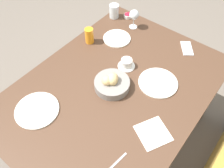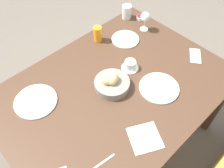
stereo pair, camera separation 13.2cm
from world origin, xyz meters
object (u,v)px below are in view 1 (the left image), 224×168
(plate_near_right, at_px, (37,110))
(water_tumbler, at_px, (114,11))
(juice_glass, at_px, (89,36))
(cell_phone, at_px, (187,48))
(plate_near_left, at_px, (117,38))
(bread_basket, at_px, (112,83))
(plate_far_center, at_px, (158,83))
(jam_bowl_berry, at_px, (128,16))
(napkin, at_px, (153,133))
(wine_glass, at_px, (134,15))
(coffee_cup, at_px, (126,63))
(knife_silver, at_px, (114,165))

(plate_near_right, height_order, water_tumbler, water_tumbler)
(juice_glass, relative_size, cell_phone, 0.73)
(plate_near_left, relative_size, plate_near_right, 0.80)
(bread_basket, xyz_separation_m, plate_far_center, (-0.21, 0.22, -0.03))
(plate_far_center, bearing_deg, water_tumbler, -120.21)
(water_tumbler, distance_m, jam_bowl_berry, 0.12)
(cell_phone, bearing_deg, water_tumbler, -87.85)
(water_tumbler, distance_m, cell_phone, 0.67)
(napkin, bearing_deg, juice_glass, -114.16)
(water_tumbler, bearing_deg, plate_near_left, 42.44)
(water_tumbler, bearing_deg, wine_glass, 86.52)
(plate_near_right, distance_m, juice_glass, 0.68)
(juice_glass, bearing_deg, jam_bowl_berry, 174.63)
(plate_near_right, distance_m, coffee_cup, 0.66)
(napkin, bearing_deg, plate_near_left, -128.10)
(plate_far_center, distance_m, jam_bowl_berry, 0.74)
(plate_near_left, relative_size, juice_glass, 1.76)
(bread_basket, height_order, coffee_cup, bread_basket)
(knife_silver, bearing_deg, coffee_cup, -149.03)
(bread_basket, bearing_deg, coffee_cup, -170.59)
(jam_bowl_berry, bearing_deg, bread_basket, 28.37)
(plate_near_right, xyz_separation_m, cell_phone, (-1.05, 0.45, -0.00))
(juice_glass, height_order, water_tumbler, juice_glass)
(wine_glass, height_order, jam_bowl_berry, wine_glass)
(bread_basket, distance_m, napkin, 0.41)
(plate_far_center, bearing_deg, knife_silver, 10.09)
(coffee_cup, xyz_separation_m, napkin, (0.32, 0.42, -0.03))
(knife_silver, bearing_deg, napkin, 167.68)
(juice_glass, height_order, coffee_cup, juice_glass)
(jam_bowl_berry, xyz_separation_m, knife_silver, (1.07, 0.69, -0.01))
(bread_basket, relative_size, water_tumbler, 2.02)
(plate_near_left, bearing_deg, water_tumbler, -137.56)
(bread_basket, distance_m, plate_near_left, 0.48)
(bread_basket, distance_m, plate_far_center, 0.31)
(juice_glass, xyz_separation_m, knife_silver, (0.63, 0.73, -0.06))
(plate_near_left, bearing_deg, jam_bowl_berry, -160.18)
(water_tumbler, bearing_deg, cell_phone, 92.15)
(plate_far_center, height_order, water_tumbler, water_tumbler)
(knife_silver, bearing_deg, plate_near_right, -87.45)
(knife_silver, bearing_deg, wine_glass, -149.75)
(wine_glass, xyz_separation_m, cell_phone, (-0.04, 0.46, -0.11))
(coffee_cup, distance_m, cell_phone, 0.49)
(juice_glass, xyz_separation_m, water_tumbler, (-0.37, -0.05, -0.00))
(jam_bowl_berry, distance_m, cell_phone, 0.58)
(wine_glass, distance_m, jam_bowl_berry, 0.17)
(jam_bowl_berry, bearing_deg, knife_silver, 32.87)
(napkin, relative_size, cell_phone, 1.38)
(coffee_cup, relative_size, knife_silver, 0.65)
(napkin, bearing_deg, bread_basket, -106.52)
(plate_near_left, height_order, coffee_cup, coffee_cup)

